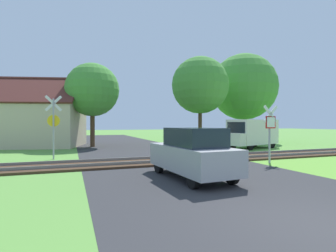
# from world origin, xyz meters

# --- Properties ---
(ground_plane) EXTENTS (160.00, 160.00, 0.00)m
(ground_plane) POSITION_xyz_m (0.00, 0.00, 0.00)
(ground_plane) COLOR #5B933D
(road_asphalt) EXTENTS (8.13, 80.00, 0.01)m
(road_asphalt) POSITION_xyz_m (0.00, 2.00, 0.00)
(road_asphalt) COLOR #2D2D30
(road_asphalt) RESTS_ON ground
(rail_track) EXTENTS (60.00, 2.60, 0.22)m
(rail_track) POSITION_xyz_m (0.00, 8.93, 0.06)
(rail_track) COLOR #422D1E
(rail_track) RESTS_ON ground
(stop_sign_near) EXTENTS (0.88, 0.15, 2.83)m
(stop_sign_near) POSITION_xyz_m (4.70, 6.84, 1.69)
(stop_sign_near) COLOR #9E9EA5
(stop_sign_near) RESTS_ON ground
(crossing_sign_far) EXTENTS (0.88, 0.13, 3.47)m
(crossing_sign_far) POSITION_xyz_m (-5.35, 11.93, 2.02)
(crossing_sign_far) COLOR #9E9EA5
(crossing_sign_far) RESTS_ON ground
(house) EXTENTS (9.16, 7.75, 5.86)m
(house) POSITION_xyz_m (-7.45, 21.18, 1.97)
(house) COLOR #C6B293
(house) RESTS_ON ground
(tree_center) EXTENTS (4.43, 4.43, 6.98)m
(tree_center) POSITION_xyz_m (-2.79, 19.24, 4.74)
(tree_center) COLOR #513823
(tree_center) RESTS_ON ground
(tree_right) EXTENTS (5.11, 5.11, 7.94)m
(tree_right) POSITION_xyz_m (6.41, 17.61, 5.38)
(tree_right) COLOR #513823
(tree_right) RESTS_ON ground
(tree_far) EXTENTS (7.11, 7.11, 9.47)m
(tree_far) POSITION_xyz_m (13.06, 20.31, 5.91)
(tree_far) COLOR #513823
(tree_far) RESTS_ON ground
(mail_truck) EXTENTS (5.23, 3.22, 2.24)m
(mail_truck) POSITION_xyz_m (8.75, 13.43, 1.24)
(mail_truck) COLOR silver
(mail_truck) RESTS_ON ground
(parked_car) EXTENTS (1.89, 4.10, 1.78)m
(parked_car) POSITION_xyz_m (-0.46, 4.88, 0.89)
(parked_car) COLOR #99999E
(parked_car) RESTS_ON ground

